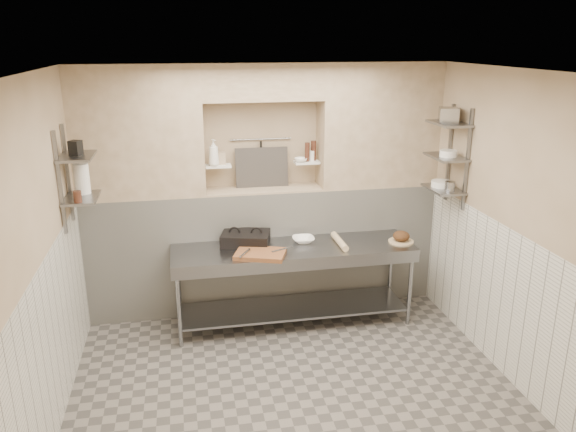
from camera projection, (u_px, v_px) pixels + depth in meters
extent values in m
cube|color=#68625C|center=(294.00, 391.00, 5.15)|extent=(4.00, 3.90, 0.10)
cube|color=silver|center=(295.00, 64.00, 4.27)|extent=(4.00, 3.90, 0.10)
cube|color=tan|center=(35.00, 261.00, 4.33)|extent=(0.10, 3.90, 2.80)
cube|color=tan|center=(516.00, 228.00, 5.08)|extent=(0.10, 3.90, 2.80)
cube|color=tan|center=(260.00, 185.00, 6.58)|extent=(4.00, 0.10, 2.80)
cube|color=tan|center=(374.00, 379.00, 2.84)|extent=(4.00, 0.10, 2.80)
cube|color=silver|center=(264.00, 248.00, 6.56)|extent=(4.00, 0.40, 1.40)
cube|color=tan|center=(263.00, 189.00, 6.34)|extent=(1.30, 0.40, 0.02)
cube|color=tan|center=(138.00, 132.00, 5.89)|extent=(1.35, 0.40, 1.40)
cube|color=tan|center=(378.00, 125.00, 6.37)|extent=(1.35, 0.40, 1.40)
cube|color=tan|center=(262.00, 81.00, 5.98)|extent=(1.30, 0.40, 0.40)
cube|color=silver|center=(55.00, 340.00, 4.56)|extent=(0.02, 3.90, 1.40)
cube|color=silver|center=(501.00, 299.00, 5.28)|extent=(0.02, 3.90, 1.40)
cube|color=white|center=(218.00, 166.00, 6.16)|extent=(0.28, 0.16, 0.02)
cube|color=white|center=(307.00, 162.00, 6.34)|extent=(0.28, 0.16, 0.02)
cylinder|color=gray|center=(261.00, 139.00, 6.34)|extent=(0.70, 0.02, 0.02)
cylinder|color=black|center=(261.00, 154.00, 6.37)|extent=(0.02, 0.02, 0.30)
cube|color=#383330|center=(262.00, 167.00, 6.36)|extent=(0.60, 0.08, 0.45)
cube|color=slate|center=(68.00, 173.00, 5.40)|extent=(0.03, 0.03, 0.95)
cube|color=slate|center=(60.00, 183.00, 5.02)|extent=(0.03, 0.03, 0.95)
cube|color=slate|center=(82.00, 198.00, 5.29)|extent=(0.30, 0.50, 0.02)
cube|color=slate|center=(77.00, 156.00, 5.17)|extent=(0.30, 0.50, 0.03)
cube|color=slate|center=(449.00, 153.00, 6.10)|extent=(0.03, 0.03, 1.05)
cube|color=slate|center=(467.00, 160.00, 5.72)|extent=(0.03, 0.03, 1.05)
cube|color=slate|center=(443.00, 189.00, 5.99)|extent=(0.30, 0.50, 0.02)
cube|color=slate|center=(446.00, 157.00, 5.89)|extent=(0.30, 0.50, 0.02)
cube|color=slate|center=(449.00, 124.00, 5.78)|extent=(0.30, 0.50, 0.03)
cube|color=gray|center=(293.00, 249.00, 6.03)|extent=(2.60, 0.70, 0.04)
cube|color=gray|center=(293.00, 307.00, 6.24)|extent=(2.45, 0.60, 0.03)
cube|color=gray|center=(300.00, 265.00, 5.74)|extent=(2.60, 0.02, 0.12)
cylinder|color=gray|center=(179.00, 309.00, 5.67)|extent=(0.04, 0.04, 0.86)
cylinder|color=gray|center=(179.00, 285.00, 6.21)|extent=(0.04, 0.04, 0.86)
cylinder|color=gray|center=(410.00, 289.00, 6.12)|extent=(0.04, 0.04, 0.86)
cylinder|color=gray|center=(391.00, 268.00, 6.66)|extent=(0.04, 0.04, 0.86)
cube|color=black|center=(246.00, 241.00, 6.08)|extent=(0.58, 0.48, 0.09)
cube|color=black|center=(246.00, 235.00, 6.06)|extent=(0.58, 0.48, 0.05)
cube|color=brown|center=(260.00, 254.00, 5.77)|extent=(0.59, 0.50, 0.05)
cube|color=gray|center=(282.00, 249.00, 5.82)|extent=(0.25, 0.14, 0.01)
cylinder|color=gray|center=(245.00, 253.00, 5.70)|extent=(0.14, 0.21, 0.02)
imported|color=white|center=(303.00, 240.00, 6.15)|extent=(0.25, 0.25, 0.06)
cylinder|color=tan|center=(340.00, 241.00, 6.09)|extent=(0.07, 0.47, 0.07)
cylinder|color=tan|center=(401.00, 241.00, 6.17)|extent=(0.27, 0.27, 0.02)
ellipsoid|color=#4C2D19|center=(401.00, 236.00, 6.15)|extent=(0.18, 0.18, 0.11)
imported|color=white|center=(214.00, 153.00, 6.06)|extent=(0.15, 0.15, 0.29)
cube|color=tan|center=(221.00, 158.00, 6.18)|extent=(0.09, 0.09, 0.13)
imported|color=white|center=(301.00, 160.00, 6.30)|extent=(0.19, 0.19, 0.05)
cylinder|color=#3F2016|center=(313.00, 151.00, 6.35)|extent=(0.06, 0.06, 0.22)
cylinder|color=#3F2016|center=(307.00, 152.00, 6.31)|extent=(0.05, 0.05, 0.21)
cylinder|color=white|center=(312.00, 155.00, 6.36)|extent=(0.07, 0.07, 0.11)
cylinder|color=white|center=(82.00, 179.00, 5.36)|extent=(0.15, 0.15, 0.29)
cylinder|color=#3F2016|center=(77.00, 197.00, 5.09)|extent=(0.07, 0.07, 0.11)
cube|color=black|center=(76.00, 148.00, 5.14)|extent=(0.13, 0.13, 0.14)
cylinder|color=white|center=(441.00, 184.00, 6.03)|extent=(0.22, 0.22, 0.06)
cylinder|color=gray|center=(450.00, 186.00, 5.84)|extent=(0.11, 0.11, 0.11)
cylinder|color=white|center=(448.00, 153.00, 5.83)|extent=(0.18, 0.18, 0.07)
cube|color=gray|center=(449.00, 115.00, 5.78)|extent=(0.26, 0.28, 0.15)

